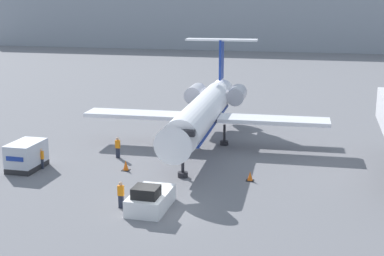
{
  "coord_description": "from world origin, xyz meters",
  "views": [
    {
      "loc": [
        10.09,
        -30.82,
        13.4
      ],
      "look_at": [
        0.0,
        9.62,
        3.38
      ],
      "focal_mm": 50.0,
      "sensor_mm": 36.0,
      "label": 1
    }
  ],
  "objects_px": {
    "luggage_cart": "(27,156)",
    "traffic_cone_right": "(250,176)",
    "worker_near_tug": "(121,194)",
    "traffic_cone_left": "(126,166)",
    "worker_on_apron": "(41,158)",
    "pushback_tug": "(150,199)",
    "airplane_main": "(205,110)",
    "worker_by_wing": "(118,147)"
  },
  "relations": [
    {
      "from": "pushback_tug",
      "to": "worker_on_apron",
      "type": "xyz_separation_m",
      "value": [
        -11.32,
        6.03,
        0.22
      ]
    },
    {
      "from": "airplane_main",
      "to": "worker_on_apron",
      "type": "height_order",
      "value": "airplane_main"
    },
    {
      "from": "traffic_cone_right",
      "to": "worker_near_tug",
      "type": "bearing_deg",
      "value": -135.02
    },
    {
      "from": "airplane_main",
      "to": "pushback_tug",
      "type": "relative_size",
      "value": 5.93
    },
    {
      "from": "worker_on_apron",
      "to": "traffic_cone_right",
      "type": "bearing_deg",
      "value": 3.79
    },
    {
      "from": "worker_on_apron",
      "to": "traffic_cone_right",
      "type": "distance_m",
      "value": 16.94
    },
    {
      "from": "worker_on_apron",
      "to": "traffic_cone_left",
      "type": "distance_m",
      "value": 6.95
    },
    {
      "from": "pushback_tug",
      "to": "traffic_cone_right",
      "type": "xyz_separation_m",
      "value": [
        5.58,
        7.15,
        -0.33
      ]
    },
    {
      "from": "traffic_cone_right",
      "to": "luggage_cart",
      "type": "bearing_deg",
      "value": -175.04
    },
    {
      "from": "worker_on_apron",
      "to": "traffic_cone_left",
      "type": "relative_size",
      "value": 2.05
    },
    {
      "from": "luggage_cart",
      "to": "worker_near_tug",
      "type": "xyz_separation_m",
      "value": [
        10.45,
        -5.94,
        -0.18
      ]
    },
    {
      "from": "traffic_cone_left",
      "to": "traffic_cone_right",
      "type": "distance_m",
      "value": 10.07
    },
    {
      "from": "worker_near_tug",
      "to": "worker_by_wing",
      "type": "height_order",
      "value": "worker_by_wing"
    },
    {
      "from": "luggage_cart",
      "to": "traffic_cone_right",
      "type": "distance_m",
      "value": 18.03
    },
    {
      "from": "airplane_main",
      "to": "traffic_cone_right",
      "type": "bearing_deg",
      "value": -58.47
    },
    {
      "from": "airplane_main",
      "to": "luggage_cart",
      "type": "bearing_deg",
      "value": -139.0
    },
    {
      "from": "worker_by_wing",
      "to": "traffic_cone_right",
      "type": "height_order",
      "value": "worker_by_wing"
    },
    {
      "from": "pushback_tug",
      "to": "worker_near_tug",
      "type": "relative_size",
      "value": 2.28
    },
    {
      "from": "worker_near_tug",
      "to": "worker_on_apron",
      "type": "height_order",
      "value": "worker_near_tug"
    },
    {
      "from": "worker_on_apron",
      "to": "traffic_cone_right",
      "type": "height_order",
      "value": "worker_on_apron"
    },
    {
      "from": "pushback_tug",
      "to": "worker_on_apron",
      "type": "relative_size",
      "value": 2.42
    },
    {
      "from": "airplane_main",
      "to": "luggage_cart",
      "type": "relative_size",
      "value": 7.17
    },
    {
      "from": "luggage_cart",
      "to": "worker_on_apron",
      "type": "height_order",
      "value": "luggage_cart"
    },
    {
      "from": "worker_by_wing",
      "to": "worker_near_tug",
      "type": "bearing_deg",
      "value": -67.28
    },
    {
      "from": "pushback_tug",
      "to": "worker_by_wing",
      "type": "distance_m",
      "value": 12.21
    },
    {
      "from": "airplane_main",
      "to": "luggage_cart",
      "type": "xyz_separation_m",
      "value": [
        -12.33,
        -10.72,
        -2.28
      ]
    },
    {
      "from": "worker_near_tug",
      "to": "traffic_cone_left",
      "type": "relative_size",
      "value": 2.17
    },
    {
      "from": "airplane_main",
      "to": "pushback_tug",
      "type": "xyz_separation_m",
      "value": [
        0.04,
        -16.31,
        -2.74
      ]
    },
    {
      "from": "worker_by_wing",
      "to": "pushback_tug",
      "type": "bearing_deg",
      "value": -58.29
    },
    {
      "from": "luggage_cart",
      "to": "worker_on_apron",
      "type": "bearing_deg",
      "value": 22.61
    },
    {
      "from": "airplane_main",
      "to": "worker_near_tug",
      "type": "xyz_separation_m",
      "value": [
        -1.88,
        -16.65,
        -2.45
      ]
    },
    {
      "from": "airplane_main",
      "to": "luggage_cart",
      "type": "height_order",
      "value": "airplane_main"
    },
    {
      "from": "airplane_main",
      "to": "pushback_tug",
      "type": "bearing_deg",
      "value": -89.85
    },
    {
      "from": "airplane_main",
      "to": "worker_by_wing",
      "type": "distance_m",
      "value": 9.04
    },
    {
      "from": "traffic_cone_left",
      "to": "luggage_cart",
      "type": "bearing_deg",
      "value": -168.17
    },
    {
      "from": "pushback_tug",
      "to": "luggage_cart",
      "type": "xyz_separation_m",
      "value": [
        -12.37,
        5.6,
        0.46
      ]
    },
    {
      "from": "worker_near_tug",
      "to": "worker_on_apron",
      "type": "bearing_deg",
      "value": 145.84
    },
    {
      "from": "worker_near_tug",
      "to": "traffic_cone_right",
      "type": "bearing_deg",
      "value": 44.98
    },
    {
      "from": "worker_on_apron",
      "to": "traffic_cone_right",
      "type": "xyz_separation_m",
      "value": [
        16.9,
        1.12,
        -0.55
      ]
    },
    {
      "from": "airplane_main",
      "to": "traffic_cone_left",
      "type": "height_order",
      "value": "airplane_main"
    },
    {
      "from": "worker_by_wing",
      "to": "traffic_cone_left",
      "type": "bearing_deg",
      "value": -58.55
    },
    {
      "from": "luggage_cart",
      "to": "traffic_cone_left",
      "type": "relative_size",
      "value": 4.09
    }
  ]
}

